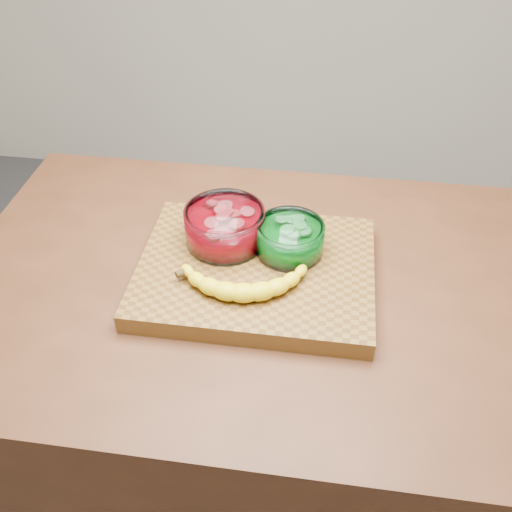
# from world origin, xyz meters

# --- Properties ---
(ground) EXTENTS (3.50, 3.50, 0.00)m
(ground) POSITION_xyz_m (0.00, 0.00, 0.00)
(ground) COLOR #4E4E52
(ground) RESTS_ON ground
(counter) EXTENTS (1.20, 0.80, 0.90)m
(counter) POSITION_xyz_m (0.00, 0.00, 0.45)
(counter) COLOR #4D2A17
(counter) RESTS_ON ground
(cutting_board) EXTENTS (0.45, 0.35, 0.04)m
(cutting_board) POSITION_xyz_m (0.00, 0.00, 0.92)
(cutting_board) COLOR brown
(cutting_board) RESTS_ON counter
(bowl_red) EXTENTS (0.16, 0.16, 0.07)m
(bowl_red) POSITION_xyz_m (-0.07, 0.06, 0.98)
(bowl_red) COLOR white
(bowl_red) RESTS_ON cutting_board
(bowl_green) EXTENTS (0.13, 0.13, 0.06)m
(bowl_green) POSITION_xyz_m (0.06, 0.05, 0.97)
(bowl_green) COLOR white
(bowl_green) RESTS_ON cutting_board
(banana) EXTENTS (0.27, 0.13, 0.04)m
(banana) POSITION_xyz_m (-0.02, -0.06, 0.96)
(banana) COLOR yellow
(banana) RESTS_ON cutting_board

